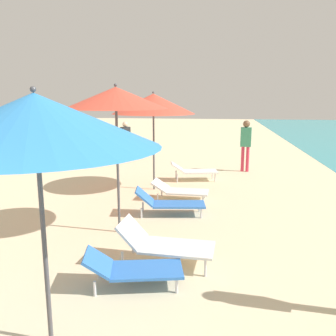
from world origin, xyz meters
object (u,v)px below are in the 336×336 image
umbrella_farthest (153,104)px  person_walking_near (125,137)px  umbrella_second (35,121)px  lounger_second_shoreside (133,268)px  umbrella_third (116,98)px  lounger_third_shoreside (169,202)px  person_walking_far (246,140)px  lounger_third_inland (164,243)px  lounger_farthest_shoreside (194,170)px  lounger_farthest_inland (180,190)px

umbrella_farthest → person_walking_near: umbrella_farthest is taller
umbrella_second → lounger_second_shoreside: (0.62, 1.27, -2.13)m
umbrella_third → lounger_third_shoreside: bearing=54.0°
umbrella_second → person_walking_far: umbrella_second is taller
lounger_third_inland → umbrella_second: bearing=-111.7°
lounger_third_inland → lounger_farthest_shoreside: bearing=92.8°
lounger_second_shoreside → person_walking_near: bearing=93.0°
umbrella_third → lounger_farthest_shoreside: umbrella_third is taller
umbrella_third → lounger_farthest_shoreside: 5.20m
lounger_third_inland → person_walking_near: person_walking_near is taller
umbrella_second → lounger_farthest_shoreside: 8.11m
person_walking_far → lounger_second_shoreside: bearing=173.0°
umbrella_third → lounger_third_inland: (1.05, -1.23, -2.25)m
person_walking_near → lounger_farthest_shoreside: bearing=-7.6°
person_walking_far → umbrella_farthest: bearing=143.7°
umbrella_second → person_walking_near: (-1.81, 10.70, -1.43)m
umbrella_second → lounger_farthest_shoreside: bearing=82.0°
lounger_farthest_inland → lounger_third_inland: bearing=-85.5°
umbrella_third → lounger_third_inland: umbrella_third is taller
umbrella_third → umbrella_farthest: umbrella_third is taller
umbrella_second → person_walking_near: 10.95m
umbrella_farthest → lounger_third_shoreside: bearing=-72.0°
lounger_third_inland → lounger_farthest_inland: lounger_third_inland is taller
lounger_farthest_shoreside → person_walking_near: bearing=124.5°
lounger_farthest_inland → lounger_farthest_shoreside: bearing=87.0°
umbrella_second → umbrella_farthest: 6.53m
person_walking_far → lounger_third_shoreside: bearing=165.6°
lounger_farthest_shoreside → person_walking_far: (1.70, 1.59, 0.77)m
umbrella_third → person_walking_near: umbrella_third is taller
umbrella_second → person_walking_far: (2.80, 9.35, -1.31)m
lounger_farthest_shoreside → lounger_third_shoreside: bearing=-106.2°
umbrella_second → lounger_third_inland: umbrella_second is taller
lounger_farthest_shoreside → person_walking_near: size_ratio=0.95×
umbrella_farthest → person_walking_near: bearing=114.0°
umbrella_third → lounger_farthest_inland: umbrella_third is taller
umbrella_farthest → person_walking_far: umbrella_farthest is taller
lounger_second_shoreside → umbrella_farthest: size_ratio=0.53×
lounger_farthest_shoreside → person_walking_far: person_walking_far is taller
lounger_third_shoreside → person_walking_near: size_ratio=1.00×
person_walking_far → lounger_third_inland: bearing=174.1°
lounger_second_shoreside → lounger_farthest_inland: 4.32m
umbrella_second → lounger_farthest_shoreside: umbrella_second is taller
umbrella_third → lounger_third_shoreside: (0.83, 1.15, -2.30)m
lounger_farthest_shoreside → lounger_second_shoreside: bearing=-104.3°
lounger_farthest_inland → person_walking_near: person_walking_near is taller
umbrella_farthest → person_walking_far: (2.76, 2.81, -1.31)m
lounger_farthest_inland → umbrella_third: bearing=-109.2°
person_walking_near → umbrella_second: bearing=-42.7°
lounger_third_shoreside → person_walking_far: person_walking_far is taller
umbrella_second → umbrella_farthest: (0.04, 6.53, 0.00)m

